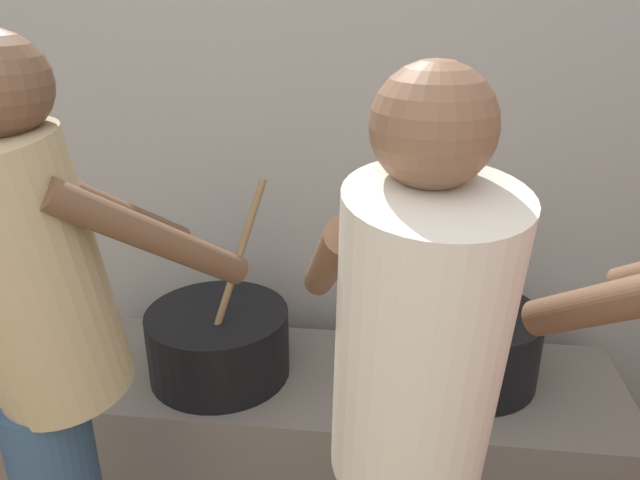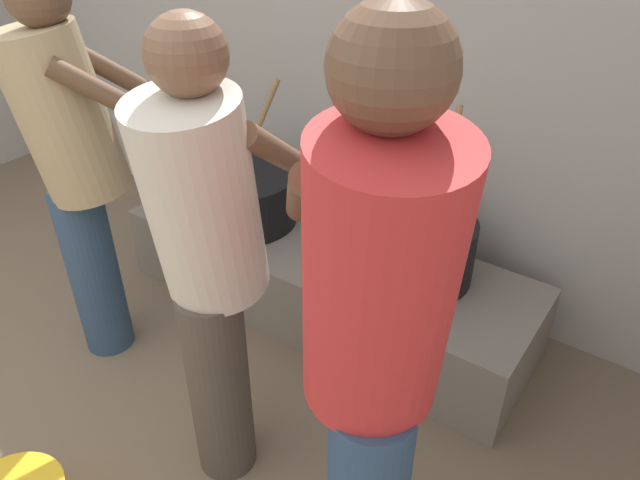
{
  "view_description": "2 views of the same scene",
  "coord_description": "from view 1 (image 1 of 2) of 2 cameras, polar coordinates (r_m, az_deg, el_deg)",
  "views": [
    {
      "loc": [
        0.64,
        0.2,
        1.62
      ],
      "look_at": [
        0.48,
        1.56,
        1.05
      ],
      "focal_mm": 34.35,
      "sensor_mm": 36.0,
      "label": 1
    },
    {
      "loc": [
        1.77,
        0.2,
        1.79
      ],
      "look_at": [
        0.75,
        1.63,
        0.67
      ],
      "focal_mm": 33.03,
      "sensor_mm": 36.0,
      "label": 2
    }
  ],
  "objects": [
    {
      "name": "cook_in_cream_shirt",
      "position": [
        1.21,
        8.72,
        -16.17
      ],
      "size": [
        0.46,
        0.69,
        1.52
      ],
      "color": "#4C4238",
      "rests_on": "ground_plane"
    },
    {
      "name": "cooking_pot_secondary",
      "position": [
        2.18,
        -9.41,
        -9.36
      ],
      "size": [
        0.49,
        0.49,
        0.69
      ],
      "color": "black",
      "rests_on": "hearth_ledge"
    },
    {
      "name": "hearth_ledge",
      "position": [
        2.3,
        2.12,
        -16.15
      ],
      "size": [
        1.93,
        0.6,
        0.36
      ],
      "primitive_type": "cube",
      "color": "slate",
      "rests_on": "ground_plane"
    },
    {
      "name": "cook_in_tan_shirt",
      "position": [
        1.51,
        -24.28,
        -8.7
      ],
      "size": [
        0.67,
        0.7,
        1.55
      ],
      "color": "navy",
      "rests_on": "ground_plane"
    },
    {
      "name": "cooking_pot_main",
      "position": [
        2.18,
        13.93,
        -9.37
      ],
      "size": [
        0.46,
        0.46,
        0.71
      ],
      "color": "black",
      "rests_on": "hearth_ledge"
    },
    {
      "name": "block_enclosure_rear",
      "position": [
        2.47,
        -8.53,
        8.73
      ],
      "size": [
        4.94,
        0.2,
        2.08
      ],
      "primitive_type": "cube",
      "color": "#ADA8A0",
      "rests_on": "ground_plane"
    }
  ]
}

